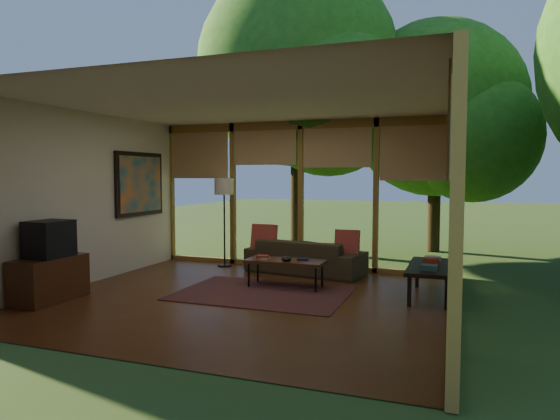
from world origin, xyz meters
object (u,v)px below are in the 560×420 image
at_px(coffee_table, 285,262).
at_px(side_console, 431,269).
at_px(floor_lamp, 224,192).
at_px(media_cabinet, 49,279).
at_px(television, 49,239).
at_px(sofa, 305,256).

relative_size(coffee_table, side_console, 0.86).
bearing_deg(floor_lamp, side_console, -17.48).
bearing_deg(floor_lamp, coffee_table, -37.88).
bearing_deg(media_cabinet, coffee_table, 34.09).
bearing_deg(coffee_table, floor_lamp, 142.12).
bearing_deg(side_console, television, -157.88).
distance_m(sofa, side_console, 2.40).
relative_size(sofa, side_console, 1.46).
xyz_separation_m(sofa, coffee_table, (0.04, -1.15, 0.09)).
xyz_separation_m(coffee_table, side_console, (2.12, 0.11, 0.02)).
relative_size(media_cabinet, coffee_table, 0.83).
xyz_separation_m(sofa, side_console, (2.16, -1.04, 0.11)).
distance_m(sofa, media_cabinet, 4.06).
bearing_deg(coffee_table, television, -145.72).
bearing_deg(floor_lamp, television, -108.49).
bearing_deg(television, floor_lamp, 71.51).
height_order(television, floor_lamp, floor_lamp).
relative_size(television, coffee_table, 0.46).
xyz_separation_m(sofa, television, (-2.69, -3.01, 0.55)).
bearing_deg(side_console, coffee_table, -177.06).
distance_m(floor_lamp, side_console, 4.10).
xyz_separation_m(media_cabinet, television, (0.02, 0.00, 0.55)).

